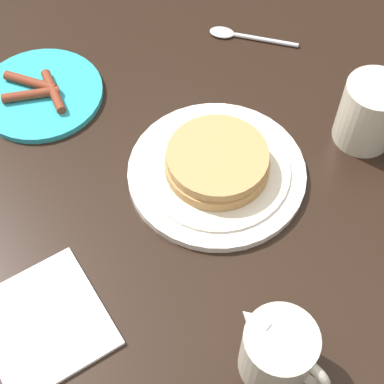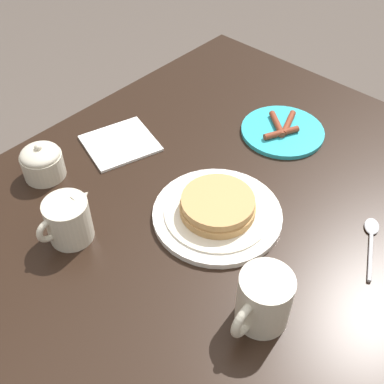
{
  "view_description": "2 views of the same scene",
  "coord_description": "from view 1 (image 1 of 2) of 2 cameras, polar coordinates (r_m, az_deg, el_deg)",
  "views": [
    {
      "loc": [
        0.23,
        -0.41,
        1.38
      ],
      "look_at": [
        -0.04,
        -0.09,
        0.76
      ],
      "focal_mm": 55.0,
      "sensor_mm": 36.0,
      "label": 1
    },
    {
      "loc": [
        0.44,
        0.35,
        1.4
      ],
      "look_at": [
        -0.04,
        -0.09,
        0.76
      ],
      "focal_mm": 45.0,
      "sensor_mm": 36.0,
      "label": 2
    }
  ],
  "objects": [
    {
      "name": "ground_plane",
      "position": [
        1.46,
        3.43,
        -15.34
      ],
      "size": [
        8.0,
        8.0,
        0.0
      ],
      "primitive_type": "plane",
      "color": "#51473F"
    },
    {
      "name": "dining_table",
      "position": [
        0.9,
        5.36,
        -2.88
      ],
      "size": [
        1.21,
        0.98,
        0.73
      ],
      "color": "black",
      "rests_on": "ground_plane"
    },
    {
      "name": "pancake_plate",
      "position": [
        0.79,
        2.44,
        2.41
      ],
      "size": [
        0.24,
        0.24,
        0.05
      ],
      "color": "white",
      "rests_on": "dining_table"
    },
    {
      "name": "side_plate_bacon",
      "position": [
        0.92,
        -14.46,
        9.25
      ],
      "size": [
        0.19,
        0.19,
        0.02
      ],
      "color": "#2DADBC",
      "rests_on": "dining_table"
    },
    {
      "name": "coffee_mug",
      "position": [
        0.84,
        17.02,
        7.3
      ],
      "size": [
        0.12,
        0.08,
        0.1
      ],
      "color": "beige",
      "rests_on": "dining_table"
    },
    {
      "name": "creamer_pitcher",
      "position": [
        0.65,
        8.27,
        -14.99
      ],
      "size": [
        0.12,
        0.08,
        0.09
      ],
      "color": "beige",
      "rests_on": "dining_table"
    },
    {
      "name": "napkin",
      "position": [
        0.72,
        -14.15,
        -12.16
      ],
      "size": [
        0.18,
        0.17,
        0.01
      ],
      "color": "white",
      "rests_on": "dining_table"
    },
    {
      "name": "spoon",
      "position": [
        0.99,
        4.46,
        14.93
      ],
      "size": [
        0.14,
        0.08,
        0.01
      ],
      "color": "silver",
      "rests_on": "dining_table"
    }
  ]
}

